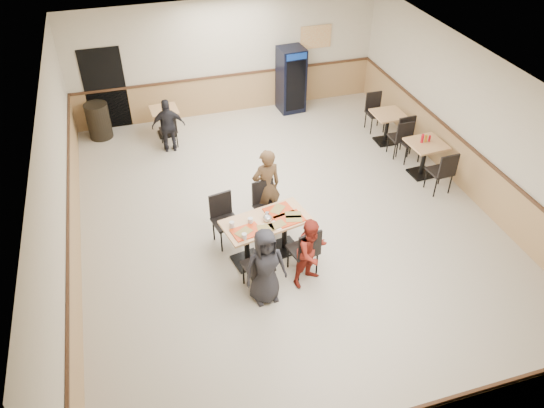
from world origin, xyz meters
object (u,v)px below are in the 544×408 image
object	(u,v)px
diner_woman_left	(265,266)
diner_man_opposite	(266,186)
pepsi_cooler	(291,80)
trash_bin	(99,121)
main_table	(266,232)
side_table_near	(425,154)
back_table	(165,118)
side_table_far	(387,123)
lone_diner	(169,126)
diner_woman_right	(311,252)

from	to	relation	value
diner_woman_left	diner_man_opposite	world-z (taller)	diner_man_opposite
pepsi_cooler	trash_bin	size ratio (longest dim) A/B	1.93
main_table	side_table_near	world-z (taller)	main_table
side_table_near	pepsi_cooler	size ratio (longest dim) A/B	0.47
back_table	side_table_far	bearing A→B (deg)	-20.81
diner_man_opposite	lone_diner	size ratio (longest dim) A/B	1.22
diner_woman_right	side_table_far	world-z (taller)	diner_woman_right
diner_woman_left	diner_woman_right	size ratio (longest dim) A/B	1.09
side_table_near	trash_bin	size ratio (longest dim) A/B	0.91
diner_woman_left	back_table	bearing A→B (deg)	94.14
side_table_far	side_table_near	bearing A→B (deg)	-85.33
lone_diner	back_table	bearing A→B (deg)	-84.27
diner_woman_left	trash_bin	bearing A→B (deg)	107.00
main_table	diner_man_opposite	bearing A→B (deg)	62.10
lone_diner	diner_man_opposite	bearing A→B (deg)	119.77
diner_woman_left	diner_woman_right	xyz separation A→B (m)	(0.86, 0.17, -0.06)
diner_man_opposite	diner_woman_left	bearing A→B (deg)	64.92
back_table	trash_bin	world-z (taller)	trash_bin
diner_man_opposite	back_table	xyz separation A→B (m)	(-1.44, 4.03, -0.34)
side_table_near	side_table_far	size ratio (longest dim) A/B	1.05
back_table	pepsi_cooler	xyz separation A→B (m)	(3.43, 0.39, 0.39)
diner_man_opposite	side_table_near	xyz separation A→B (m)	(3.79, 0.55, -0.27)
diner_man_opposite	trash_bin	size ratio (longest dim) A/B	1.81
lone_diner	side_table_far	bearing A→B (deg)	173.11
diner_woman_left	side_table_near	xyz separation A→B (m)	(4.41, 2.57, -0.18)
diner_woman_left	trash_bin	distance (m)	6.84
main_table	diner_man_opposite	distance (m)	1.09
diner_woman_left	side_table_near	size ratio (longest dim) A/B	1.77
main_table	side_table_far	xyz separation A→B (m)	(3.97, 3.09, -0.03)
main_table	diner_woman_left	xyz separation A→B (m)	(-0.31, -1.01, 0.17)
diner_man_opposite	back_table	distance (m)	4.29
lone_diner	trash_bin	distance (m)	1.97
diner_man_opposite	side_table_near	size ratio (longest dim) A/B	1.98
main_table	pepsi_cooler	world-z (taller)	pepsi_cooler
diner_woman_left	diner_woman_right	distance (m)	0.88
side_table_far	back_table	world-z (taller)	side_table_far
diner_woman_left	side_table_far	distance (m)	5.93
back_table	trash_bin	size ratio (longest dim) A/B	0.79
diner_woman_right	trash_bin	size ratio (longest dim) A/B	1.47
trash_bin	side_table_near	bearing A→B (deg)	-29.33
diner_woman_left	back_table	distance (m)	6.11
diner_woman_left	pepsi_cooler	distance (m)	6.94
diner_woman_left	diner_man_opposite	distance (m)	2.11
diner_woman_left	trash_bin	world-z (taller)	diner_woman_left
diner_woman_left	side_table_far	xyz separation A→B (m)	(4.28, 4.10, -0.20)
pepsi_cooler	diner_woman_right	bearing A→B (deg)	-109.33
diner_man_opposite	main_table	bearing A→B (deg)	64.92
diner_woman_left	lone_diner	distance (m)	5.31
diner_woman_left	side_table_near	world-z (taller)	diner_woman_left
side_table_far	trash_bin	bearing A→B (deg)	161.09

